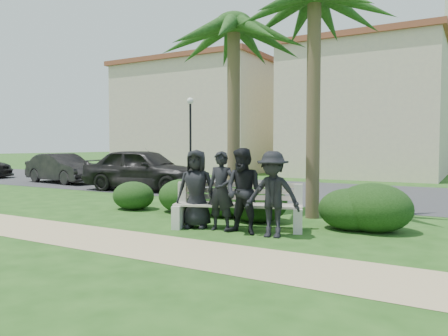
{
  "coord_description": "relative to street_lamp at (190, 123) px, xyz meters",
  "views": [
    {
      "loc": [
        4.47,
        -7.55,
        1.72
      ],
      "look_at": [
        -0.5,
        1.0,
        1.2
      ],
      "focal_mm": 35.0,
      "sensor_mm": 36.0,
      "label": 1
    }
  ],
  "objects": [
    {
      "name": "ground",
      "position": [
        9.0,
        -12.0,
        -2.94
      ],
      "size": [
        160.0,
        160.0,
        0.0
      ],
      "primitive_type": "plane",
      "color": "#1E4814",
      "rests_on": "ground"
    },
    {
      "name": "footpath",
      "position": [
        9.0,
        -13.8,
        -2.94
      ],
      "size": [
        30.0,
        1.6,
        0.01
      ],
      "primitive_type": "cube",
      "color": "tan",
      "rests_on": "ground"
    },
    {
      "name": "asphalt_street",
      "position": [
        9.0,
        -4.0,
        -2.94
      ],
      "size": [
        160.0,
        8.0,
        0.01
      ],
      "primitive_type": "cube",
      "color": "#2D2D30",
      "rests_on": "ground"
    },
    {
      "name": "stucco_bldg_left",
      "position": [
        -3.0,
        6.0,
        0.72
      ],
      "size": [
        10.4,
        8.4,
        7.3
      ],
      "color": "beige",
      "rests_on": "ground"
    },
    {
      "name": "stucco_bldg_right",
      "position": [
        8.0,
        6.0,
        0.72
      ],
      "size": [
        8.4,
        8.4,
        7.3
      ],
      "color": "beige",
      "rests_on": "ground"
    },
    {
      "name": "street_lamp",
      "position": [
        0.0,
        0.0,
        0.0
      ],
      "size": [
        0.36,
        0.36,
        4.29
      ],
      "color": "black",
      "rests_on": "ground"
    },
    {
      "name": "park_bench",
      "position": [
        9.26,
        -11.73,
        -2.53
      ],
      "size": [
        2.82,
        1.46,
        0.92
      ],
      "rotation": [
        0.0,
        0.0,
        0.35
      ],
      "color": "#AB9D8F",
      "rests_on": "ground"
    },
    {
      "name": "man_a",
      "position": [
        8.43,
        -12.03,
        -2.13
      ],
      "size": [
        0.92,
        0.74,
        1.63
      ],
      "primitive_type": "imported",
      "rotation": [
        0.0,
        0.0,
        0.31
      ],
      "color": "black",
      "rests_on": "ground"
    },
    {
      "name": "man_b",
      "position": [
        9.03,
        -12.02,
        -2.14
      ],
      "size": [
        0.62,
        0.44,
        1.61
      ],
      "primitive_type": "imported",
      "rotation": [
        0.0,
        0.0,
        0.1
      ],
      "color": "black",
      "rests_on": "ground"
    },
    {
      "name": "man_c",
      "position": [
        9.59,
        -12.11,
        -2.11
      ],
      "size": [
        0.85,
        0.68,
        1.67
      ],
      "primitive_type": "imported",
      "rotation": [
        0.0,
        0.0,
        -0.05
      ],
      "color": "black",
      "rests_on": "ground"
    },
    {
      "name": "man_d",
      "position": [
        10.18,
        -12.09,
        -2.14
      ],
      "size": [
        1.11,
        0.73,
        1.61
      ],
      "primitive_type": "imported",
      "rotation": [
        0.0,
        0.0,
        0.14
      ],
      "color": "black",
      "rests_on": "ground"
    },
    {
      "name": "hedge_a",
      "position": [
        5.49,
        -10.68,
        -2.56
      ],
      "size": [
        1.18,
        0.98,
        0.77
      ],
      "primitive_type": "ellipsoid",
      "color": "black",
      "rests_on": "ground"
    },
    {
      "name": "hedge_b",
      "position": [
        6.93,
        -10.41,
        -2.5
      ],
      "size": [
        1.35,
        1.11,
        0.88
      ],
      "primitive_type": "ellipsoid",
      "color": "black",
      "rests_on": "ground"
    },
    {
      "name": "hedge_c",
      "position": [
        8.21,
        -10.49,
        -2.53
      ],
      "size": [
        1.25,
        1.04,
        0.82
      ],
      "primitive_type": "ellipsoid",
      "color": "black",
      "rests_on": "ground"
    },
    {
      "name": "hedge_d",
      "position": [
        9.19,
        -10.7,
        -2.49
      ],
      "size": [
        1.4,
        1.16,
        0.92
      ],
      "primitive_type": "ellipsoid",
      "color": "black",
      "rests_on": "ground"
    },
    {
      "name": "hedge_e",
      "position": [
        11.27,
        -10.6,
        -2.51
      ],
      "size": [
        1.34,
        1.11,
        0.87
      ],
      "primitive_type": "ellipsoid",
      "color": "black",
      "rests_on": "ground"
    },
    {
      "name": "hedge_f",
      "position": [
        11.69,
        -10.53,
        -2.44
      ],
      "size": [
        1.53,
        1.27,
        1.0
      ],
      "primitive_type": "ellipsoid",
      "color": "black",
      "rests_on": "ground"
    },
    {
      "name": "palm_left",
      "position": [
        8.14,
        -9.89,
        1.75
      ],
      "size": [
        3.0,
        3.0,
        5.66
      ],
      "color": "brown",
      "rests_on": "ground"
    },
    {
      "name": "car_a",
      "position": [
        2.53,
        -6.8,
        -2.14
      ],
      "size": [
        4.94,
        2.49,
        1.61
      ],
      "primitive_type": "imported",
      "rotation": [
        0.0,
        0.0,
        1.7
      ],
      "color": "black",
      "rests_on": "ground"
    },
    {
      "name": "car_b",
      "position": [
        -2.89,
        -6.08,
        -2.28
      ],
      "size": [
        4.19,
        1.88,
        1.34
      ],
      "primitive_type": "imported",
      "rotation": [
        0.0,
        0.0,
        1.45
      ],
      "color": "black",
      "rests_on": "ground"
    }
  ]
}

